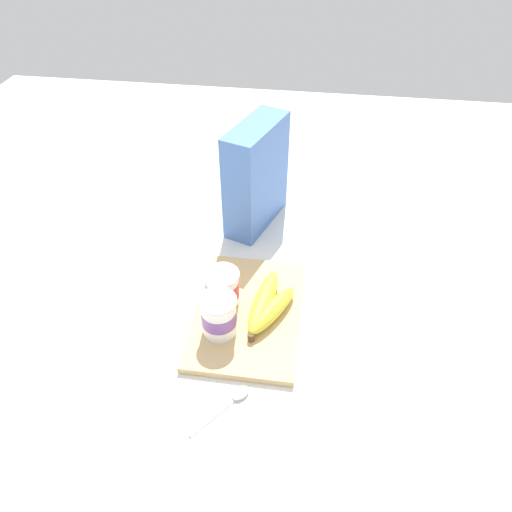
{
  "coord_description": "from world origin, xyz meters",
  "views": [
    {
      "loc": [
        -0.66,
        -0.11,
        0.75
      ],
      "look_at": [
        0.12,
        0.0,
        0.07
      ],
      "focal_mm": 33.2,
      "sensor_mm": 36.0,
      "label": 1
    }
  ],
  "objects_px": {
    "yogurt_cup_back": "(222,288)",
    "spoon": "(229,403)",
    "yogurt_cup_front": "(219,316)",
    "cutting_board": "(248,313)",
    "cereal_box": "(256,176)",
    "banana_bunch": "(267,305)"
  },
  "relations": [
    {
      "from": "yogurt_cup_front",
      "to": "yogurt_cup_back",
      "type": "xyz_separation_m",
      "value": [
        0.08,
        0.01,
        -0.0
      ]
    },
    {
      "from": "cutting_board",
      "to": "yogurt_cup_back",
      "type": "xyz_separation_m",
      "value": [
        0.02,
        0.06,
        0.05
      ]
    },
    {
      "from": "cereal_box",
      "to": "yogurt_cup_back",
      "type": "distance_m",
      "value": 0.33
    },
    {
      "from": "cutting_board",
      "to": "spoon",
      "type": "xyz_separation_m",
      "value": [
        -0.21,
        0.0,
        -0.0
      ]
    },
    {
      "from": "yogurt_cup_front",
      "to": "cereal_box",
      "type": "bearing_deg",
      "value": -2.48
    },
    {
      "from": "cereal_box",
      "to": "spoon",
      "type": "relative_size",
      "value": 2.34
    },
    {
      "from": "cutting_board",
      "to": "yogurt_cup_front",
      "type": "bearing_deg",
      "value": 141.92
    },
    {
      "from": "yogurt_cup_back",
      "to": "spoon",
      "type": "xyz_separation_m",
      "value": [
        -0.23,
        -0.06,
        -0.05
      ]
    },
    {
      "from": "yogurt_cup_front",
      "to": "banana_bunch",
      "type": "bearing_deg",
      "value": -53.47
    },
    {
      "from": "cereal_box",
      "to": "yogurt_cup_back",
      "type": "xyz_separation_m",
      "value": [
        -0.31,
        0.03,
        -0.08
      ]
    },
    {
      "from": "cutting_board",
      "to": "yogurt_cup_front",
      "type": "xyz_separation_m",
      "value": [
        -0.06,
        0.05,
        0.05
      ]
    },
    {
      "from": "cutting_board",
      "to": "cereal_box",
      "type": "distance_m",
      "value": 0.36
    },
    {
      "from": "cereal_box",
      "to": "yogurt_cup_front",
      "type": "xyz_separation_m",
      "value": [
        -0.39,
        0.02,
        -0.07
      ]
    },
    {
      "from": "spoon",
      "to": "banana_bunch",
      "type": "bearing_deg",
      "value": -10.91
    },
    {
      "from": "cereal_box",
      "to": "banana_bunch",
      "type": "height_order",
      "value": "cereal_box"
    },
    {
      "from": "yogurt_cup_front",
      "to": "yogurt_cup_back",
      "type": "height_order",
      "value": "yogurt_cup_front"
    },
    {
      "from": "cereal_box",
      "to": "cutting_board",
      "type": "bearing_deg",
      "value": -155.39
    },
    {
      "from": "cutting_board",
      "to": "cereal_box",
      "type": "height_order",
      "value": "cereal_box"
    },
    {
      "from": "yogurt_cup_front",
      "to": "spoon",
      "type": "relative_size",
      "value": 0.77
    },
    {
      "from": "cereal_box",
      "to": "spoon",
      "type": "height_order",
      "value": "cereal_box"
    },
    {
      "from": "yogurt_cup_back",
      "to": "spoon",
      "type": "distance_m",
      "value": 0.24
    },
    {
      "from": "cereal_box",
      "to": "yogurt_cup_back",
      "type": "relative_size",
      "value": 3.4
    }
  ]
}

